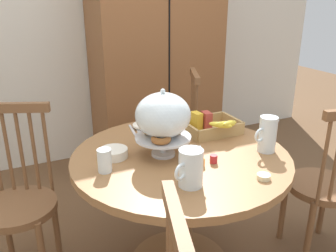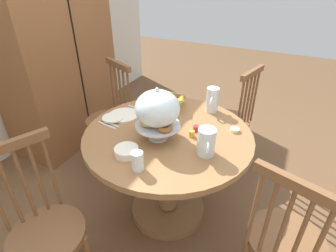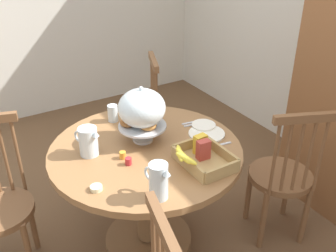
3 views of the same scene
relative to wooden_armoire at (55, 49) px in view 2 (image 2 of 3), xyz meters
name	(u,v)px [view 2 (image 2 of 3)]	position (x,y,z in m)	size (l,w,h in m)	color
ground_plane	(178,201)	(-0.38, -1.50, -0.98)	(10.00, 10.00, 0.00)	brown
wooden_armoire	(55,49)	(0.00, 0.00, 0.00)	(1.18, 0.60, 1.96)	brown
dining_table	(168,161)	(-0.51, -1.47, -0.48)	(1.11, 1.11, 0.74)	olive
windsor_chair_near_window	(284,243)	(-0.78, -2.28, -0.53)	(0.42, 0.43, 0.97)	brown
windsor_chair_by_cabinet	(230,121)	(0.32, -1.70, -0.53)	(0.42, 0.42, 0.97)	brown
windsor_chair_facing_door	(110,120)	(-0.15, -0.70, -0.53)	(0.44, 0.44, 0.97)	brown
windsor_chair_far_side	(46,232)	(-1.29, -1.13, -0.53)	(0.43, 0.43, 0.97)	brown
pastry_stand_with_dome	(157,110)	(-0.59, -1.45, -0.05)	(0.28, 0.28, 0.34)	silver
orange_juice_pitcher	(206,143)	(-0.61, -1.77, -0.17)	(0.18, 0.10, 0.17)	silver
milk_pitcher	(212,101)	(-0.09, -1.63, -0.16)	(0.17, 0.09, 0.19)	silver
cereal_basket	(164,104)	(-0.22, -1.29, -0.20)	(0.32, 0.30, 0.12)	tan
china_plate_large	(124,115)	(-0.45, -1.09, -0.24)	(0.22, 0.22, 0.01)	white
china_plate_small	(113,118)	(-0.53, -1.05, -0.23)	(0.15, 0.15, 0.01)	white
cereal_bowl	(127,151)	(-0.82, -1.37, -0.22)	(0.14, 0.14, 0.04)	white
drinking_glass	(138,161)	(-0.90, -1.49, -0.19)	(0.06, 0.06, 0.11)	silver
butter_dish	(235,130)	(-0.29, -1.86, -0.23)	(0.06, 0.06, 0.02)	beige
jam_jar_strawberry	(196,129)	(-0.41, -1.63, -0.22)	(0.04, 0.04, 0.04)	#B7282D
jam_jar_apricot	(192,134)	(-0.48, -1.63, -0.22)	(0.04, 0.04, 0.04)	orange
table_knife	(110,123)	(-0.59, -1.07, -0.24)	(0.17, 0.01, 0.01)	silver
dinner_fork	(107,125)	(-0.61, -1.06, -0.24)	(0.17, 0.01, 0.01)	silver
soup_spoon	(137,108)	(-0.31, -1.11, -0.24)	(0.17, 0.01, 0.01)	silver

